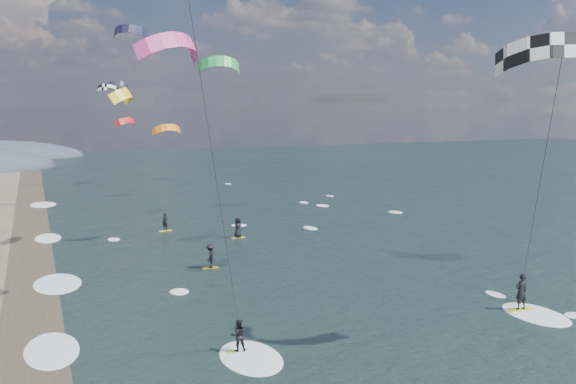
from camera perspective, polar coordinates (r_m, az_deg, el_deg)
name	(u,v)px	position (r m, az deg, el deg)	size (l,w,h in m)	color
kitesurfer_near_a	(557,103)	(29.09, 22.79, 7.32)	(8.13, 9.51, 14.27)	gold
kitesurfer_near_b	(210,125)	(22.64, -6.96, 5.90)	(6.83, 8.61, 16.31)	gold
far_kitesurfers	(212,239)	(48.04, -6.76, -4.19)	(6.04, 14.17, 1.65)	gold
bg_kite_field	(141,82)	(66.48, -12.97, 9.48)	(10.93, 73.03, 11.20)	red
shoreline_surf	(61,351)	(31.05, -19.56, -13.18)	(2.40, 79.40, 0.11)	white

